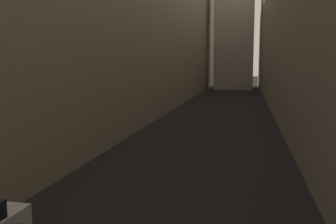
% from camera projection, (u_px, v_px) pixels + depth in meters
% --- Properties ---
extents(ground_plane, '(264.00, 264.00, 0.00)m').
position_uv_depth(ground_plane, '(221.00, 111.00, 43.94)').
color(ground_plane, black).
extents(building_block_left, '(14.25, 108.00, 22.28)m').
position_uv_depth(building_block_left, '(118.00, 15.00, 47.01)').
color(building_block_left, gray).
rests_on(building_block_left, ground).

